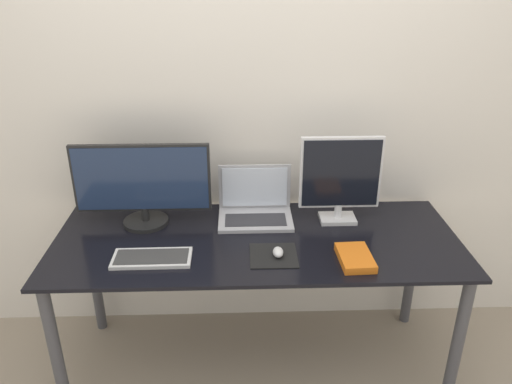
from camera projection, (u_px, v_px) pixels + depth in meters
wall_back at (254, 110)px, 2.53m from camera, size 7.00×0.05×2.50m
desk at (257, 258)px, 2.38m from camera, size 1.89×0.75×0.76m
monitor_left at (142, 184)px, 2.38m from camera, size 0.65×0.22×0.41m
monitor_right at (340, 178)px, 2.41m from camera, size 0.39×0.12×0.44m
laptop at (255, 206)px, 2.51m from camera, size 0.37×0.25×0.25m
keyboard at (152, 258)px, 2.16m from camera, size 0.34×0.16×0.02m
mousepad at (273, 255)px, 2.19m from camera, size 0.21×0.21×0.00m
mouse at (278, 252)px, 2.18m from camera, size 0.05×0.07×0.04m
book at (355, 258)px, 2.15m from camera, size 0.15×0.22×0.03m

